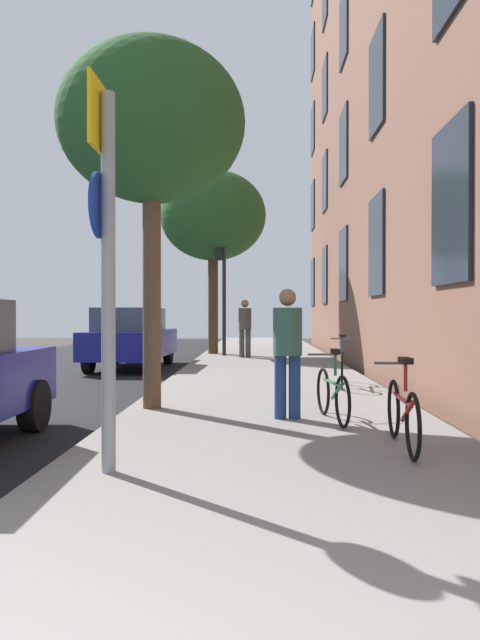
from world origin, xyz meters
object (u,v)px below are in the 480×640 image
Objects in this scene: tree_far at (213,216)px; bicycle_0 at (403,413)px; sign_post at (105,245)px; pedestrian_1 at (245,324)px; car_1 at (131,337)px; tree_near at (152,125)px; traffic_light at (221,273)px; pedestrian_0 at (288,345)px; bicycle_1 at (332,393)px; bicycle_2 at (342,366)px.

tree_far reaches higher than bicycle_0.
sign_post is 1.85× the size of pedestrian_1.
tree_near is at bearing -76.09° from car_1.
traffic_light reaches higher than pedestrian_0.
car_1 is at bearing 115.55° from bicycle_0.
sign_post is 1.97× the size of bicycle_0.
sign_post is at bearing -89.19° from tree_far.
bicycle_0 is at bearing -40.76° from tree_near.
bicycle_0 is (2.96, -14.66, -4.33)m from tree_far.
tree_near is at bearing 155.80° from pedestrian_0.
pedestrian_1 is at bearing 93.97° from pedestrian_0.
pedestrian_1 is at bearing 83.72° from tree_near.
sign_post is 15.88m from tree_far.
tree_far is at bearing 67.60° from car_1.
bicycle_0 is 1.06× the size of bicycle_1.
traffic_light is at bearing 88.28° from tree_near.
bicycle_2 is at bearing 71.46° from pedestrian_0.
pedestrian_1 is at bearing -58.77° from tree_far.
tree_far is 3.71× the size of bicycle_0.
car_1 is (-3.00, -2.68, -0.30)m from pedestrian_1.
traffic_light is 12.53m from bicycle_1.
bicycle_1 is 3.75m from bicycle_2.
traffic_light is at bearing 97.44° from pedestrian_0.
traffic_light is 2.35× the size of bicycle_0.
pedestrian_0 reaches higher than bicycle_0.
traffic_light is 12.21m from pedestrian_0.
car_1 is (-1.87, 7.56, -3.33)m from tree_near.
bicycle_0 is 11.22m from car_1.
pedestrian_1 is (-1.96, 7.55, 0.64)m from bicycle_2.
tree_far is (-0.00, 12.10, 0.64)m from tree_near.
bicycle_2 is 7.82m from pedestrian_1.
sign_post reaches higher than bicycle_1.
bicycle_1 is 0.96× the size of pedestrian_0.
car_1 is (-1.87, -4.54, -3.97)m from tree_far.
sign_post is 0.53× the size of tree_far.
traffic_light is (0.11, 14.66, 0.77)m from sign_post.
traffic_light is 9.17m from bicycle_2.
car_1 reaches higher than bicycle_0.
tree_near reaches higher than sign_post.
tree_far is at bearing 90.81° from sign_post.
bicycle_1 is 0.91× the size of bicycle_2.
bicycle_2 is 0.40× the size of car_1.
bicycle_2 is at bearing 41.13° from tree_near.
bicycle_2 is 1.05× the size of pedestrian_0.
bicycle_0 reaches higher than bicycle_1.
bicycle_0 is at bearing -78.57° from tree_far.
pedestrian_0 is (-0.56, 0.14, 0.60)m from bicycle_1.
car_1 is at bearing -138.20° from pedestrian_1.
sign_post is 0.75× the size of car_1.
tree_far is 13.62m from pedestrian_0.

